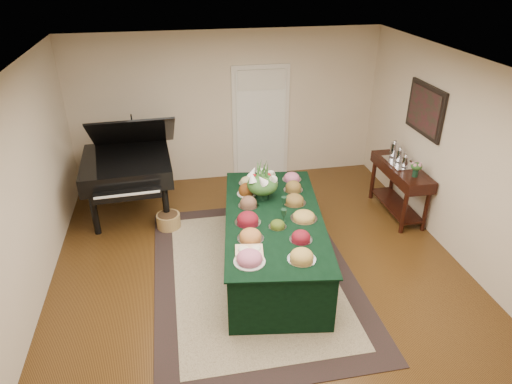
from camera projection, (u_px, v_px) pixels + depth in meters
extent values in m
plane|color=black|center=(260.00, 270.00, 6.19)|extent=(6.00, 6.00, 0.00)
cube|color=black|center=(254.00, 274.00, 6.11)|extent=(2.62, 3.67, 0.01)
cube|color=#C2B491|center=(254.00, 274.00, 6.11)|extent=(2.09, 3.14, 0.01)
cube|color=silver|center=(261.00, 122.00, 8.39)|extent=(1.05, 0.04, 2.10)
cube|color=white|center=(261.00, 125.00, 8.39)|extent=(0.90, 0.06, 2.00)
cube|color=black|center=(273.00, 242.00, 6.11)|extent=(1.56, 2.75, 0.78)
cube|color=black|center=(274.00, 216.00, 5.93)|extent=(1.63, 2.82, 0.02)
cylinder|color=silver|center=(277.00, 227.00, 5.68)|extent=(0.22, 0.22, 0.01)
ellipsoid|color=#405616|center=(278.00, 224.00, 5.66)|extent=(0.18, 0.18, 0.06)
cylinder|color=silver|center=(301.00, 240.00, 5.43)|extent=(0.27, 0.27, 0.01)
ellipsoid|color=maroon|center=(301.00, 236.00, 5.40)|extent=(0.23, 0.23, 0.08)
cylinder|color=silver|center=(302.00, 259.00, 5.08)|extent=(0.32, 0.32, 0.01)
ellipsoid|color=#C09644|center=(302.00, 255.00, 5.06)|extent=(0.27, 0.27, 0.09)
cylinder|color=silver|center=(250.00, 238.00, 5.45)|extent=(0.32, 0.32, 0.01)
ellipsoid|color=#BC7337|center=(250.00, 235.00, 5.43)|extent=(0.26, 0.26, 0.09)
cylinder|color=silver|center=(294.00, 203.00, 6.22)|extent=(0.32, 0.32, 0.01)
ellipsoid|color=brown|center=(294.00, 200.00, 6.20)|extent=(0.26, 0.26, 0.09)
cylinder|color=silver|center=(248.00, 222.00, 5.78)|extent=(0.34, 0.34, 0.01)
ellipsoid|color=maroon|center=(248.00, 218.00, 5.75)|extent=(0.28, 0.28, 0.10)
cylinder|color=silver|center=(304.00, 218.00, 5.86)|extent=(0.35, 0.35, 0.01)
ellipsoid|color=#C09644|center=(304.00, 216.00, 5.84)|extent=(0.29, 0.29, 0.07)
cylinder|color=silver|center=(293.00, 190.00, 6.55)|extent=(0.28, 0.28, 0.01)
ellipsoid|color=brown|center=(293.00, 186.00, 6.53)|extent=(0.23, 0.23, 0.10)
cylinder|color=silver|center=(268.00, 183.00, 6.75)|extent=(0.31, 0.31, 0.01)
ellipsoid|color=#405616|center=(268.00, 181.00, 6.73)|extent=(0.25, 0.25, 0.07)
cylinder|color=silver|center=(247.00, 183.00, 6.74)|extent=(0.25, 0.25, 0.01)
ellipsoid|color=beige|center=(247.00, 181.00, 6.72)|extent=(0.21, 0.21, 0.07)
cylinder|color=silver|center=(248.00, 206.00, 6.15)|extent=(0.28, 0.28, 0.01)
ellipsoid|color=brown|center=(248.00, 202.00, 6.12)|extent=(0.23, 0.23, 0.10)
cylinder|color=silver|center=(292.00, 179.00, 6.86)|extent=(0.29, 0.29, 0.01)
ellipsoid|color=#D56A8E|center=(292.00, 177.00, 6.84)|extent=(0.23, 0.23, 0.08)
cylinder|color=#AFB9AF|center=(247.00, 194.00, 6.45)|extent=(0.27, 0.27, 0.01)
ellipsoid|color=brown|center=(247.00, 190.00, 6.42)|extent=(0.22, 0.22, 0.12)
cylinder|color=#AFB9AF|center=(249.00, 261.00, 5.04)|extent=(0.36, 0.36, 0.01)
ellipsoid|color=#D56A8E|center=(249.00, 257.00, 5.02)|extent=(0.29, 0.29, 0.10)
cube|color=tan|center=(249.00, 253.00, 5.19)|extent=(0.36, 0.36, 0.02)
ellipsoid|color=beige|center=(244.00, 247.00, 5.20)|extent=(0.14, 0.14, 0.08)
ellipsoid|color=beige|center=(256.00, 246.00, 5.22)|extent=(0.12, 0.12, 0.07)
cube|color=orange|center=(254.00, 254.00, 5.10)|extent=(0.10, 0.09, 0.05)
cylinder|color=black|center=(262.00, 192.00, 6.33)|extent=(0.17, 0.17, 0.17)
ellipsoid|color=#2A5522|center=(262.00, 185.00, 6.27)|extent=(0.42, 0.42, 0.28)
cylinder|color=black|center=(95.00, 214.00, 6.85)|extent=(0.10, 0.10, 0.67)
cylinder|color=black|center=(166.00, 206.00, 7.08)|extent=(0.10, 0.10, 0.67)
cylinder|color=black|center=(131.00, 176.00, 8.00)|extent=(0.10, 0.10, 0.67)
cube|color=black|center=(127.00, 166.00, 7.24)|extent=(1.43, 1.52, 0.29)
cube|color=black|center=(128.00, 195.00, 6.58)|extent=(0.97, 0.27, 0.10)
cube|color=black|center=(133.00, 132.00, 7.16)|extent=(1.35, 1.12, 0.75)
cylinder|color=olive|center=(169.00, 221.00, 7.11)|extent=(0.37, 0.37, 0.23)
cylinder|color=black|center=(404.00, 213.00, 6.87)|extent=(0.07, 0.07, 0.68)
cylinder|color=black|center=(426.00, 211.00, 6.93)|extent=(0.07, 0.07, 0.68)
cylinder|color=black|center=(373.00, 180.00, 7.86)|extent=(0.07, 0.07, 0.68)
cylinder|color=black|center=(392.00, 179.00, 7.92)|extent=(0.07, 0.07, 0.68)
cube|color=black|center=(402.00, 171.00, 7.20)|extent=(0.45, 1.35, 0.18)
cube|color=black|center=(396.00, 205.00, 7.48)|extent=(0.38, 1.19, 0.03)
cube|color=silver|center=(399.00, 162.00, 7.25)|extent=(0.34, 0.58, 0.02)
cylinder|color=black|center=(415.00, 173.00, 6.78)|extent=(0.08, 0.08, 0.13)
ellipsoid|color=#C88293|center=(417.00, 166.00, 6.73)|extent=(0.19, 0.19, 0.13)
cube|color=black|center=(426.00, 110.00, 6.77)|extent=(0.04, 0.95, 0.75)
cube|color=#471220|center=(424.00, 110.00, 6.77)|extent=(0.01, 0.82, 0.62)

